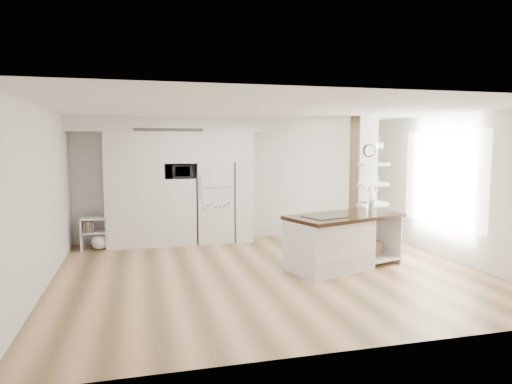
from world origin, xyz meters
TOP-DOWN VIEW (x-y plane):
  - floor at (0.00, 0.00)m, footprint 7.00×6.00m
  - room at (0.00, 0.00)m, footprint 7.04×6.04m
  - cabinet_wall at (-1.45, 2.67)m, footprint 4.00×0.71m
  - refrigerator at (-0.53, 2.68)m, footprint 0.78×0.69m
  - column at (2.38, 1.13)m, footprint 0.69×0.90m
  - window at (3.48, 0.30)m, footprint 0.00×2.40m
  - pendant_light at (1.70, 0.15)m, footprint 0.12×0.12m
  - kitchen_island at (1.12, -0.04)m, footprint 2.26×1.57m
  - bookshelf at (-2.98, 2.50)m, footprint 0.57×0.34m
  - floor_plant_a at (2.72, 0.72)m, footprint 0.32×0.27m
  - floor_plant_b at (2.90, 1.88)m, footprint 0.26×0.26m
  - microwave at (-1.27, 2.62)m, footprint 0.54×0.37m
  - shelf_plant at (2.63, 1.30)m, footprint 0.27×0.23m
  - decor_bowl at (2.30, 0.90)m, footprint 0.22×0.22m

SIDE VIEW (x-z plane):
  - floor at x=0.00m, z-range -0.01..0.01m
  - floor_plant_b at x=2.90m, z-range 0.00..0.43m
  - floor_plant_a at x=2.72m, z-range 0.00..0.53m
  - bookshelf at x=-2.98m, z-range -0.04..0.62m
  - kitchen_island at x=1.12m, z-range -0.27..1.23m
  - refrigerator at x=-0.53m, z-range 0.00..1.75m
  - decor_bowl at x=2.30m, z-range 0.98..1.03m
  - column at x=2.38m, z-range 0.00..2.70m
  - window at x=3.48m, z-range 0.30..2.70m
  - cabinet_wall at x=-1.45m, z-range 0.16..2.86m
  - shelf_plant at x=2.63m, z-range 1.38..1.67m
  - microwave at x=-1.27m, z-range 1.42..1.72m
  - room at x=0.00m, z-range 0.50..3.22m
  - pendant_light at x=1.70m, z-range 2.07..2.17m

